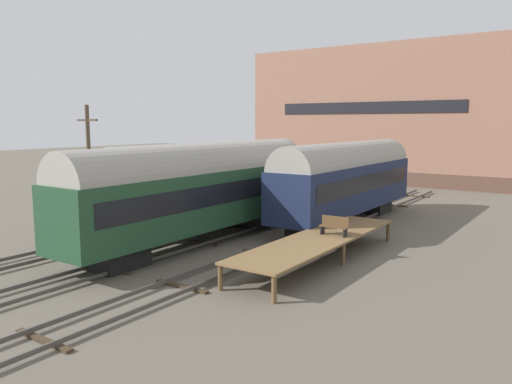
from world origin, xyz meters
name	(u,v)px	position (x,y,z in m)	size (l,w,h in m)	color
ground_plane	(160,255)	(0.00, 0.00, 0.00)	(200.00, 200.00, 0.00)	#60594C
track_left	(103,241)	(-4.26, 0.00, 0.14)	(2.60, 60.00, 0.26)	#4C4742
track_middle	(160,252)	(0.00, 0.00, 0.14)	(2.60, 60.00, 0.26)	#4C4742
track_right	(228,266)	(4.26, 0.00, 0.14)	(2.60, 60.00, 0.26)	#4C4742
train_car_navy	(347,178)	(4.26, 12.47, 3.00)	(3.01, 15.23, 5.29)	black
train_car_grey	(216,174)	(-4.26, 9.69, 2.98)	(2.89, 18.55, 5.20)	black
train_car_green	(199,187)	(0.00, 3.01, 3.07)	(3.06, 17.20, 5.40)	black
station_platform	(319,240)	(6.97, 3.50, 1.04)	(2.78, 12.06, 1.13)	brown
bench	(334,225)	(7.31, 4.41, 1.62)	(1.40, 0.40, 0.91)	brown
person_worker	(99,240)	(-1.61, -2.34, 1.04)	(0.32, 0.32, 1.72)	#282833
utility_pole	(89,165)	(-7.87, 2.03, 3.94)	(1.80, 0.24, 7.56)	#473828
warehouse_building	(384,115)	(-3.09, 38.70, 7.35)	(28.72, 10.44, 14.70)	brown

